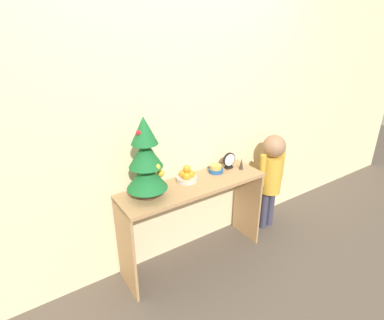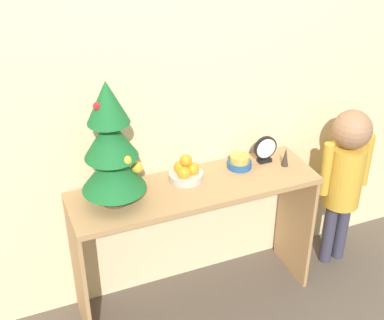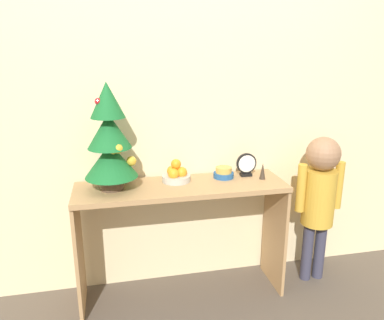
% 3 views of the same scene
% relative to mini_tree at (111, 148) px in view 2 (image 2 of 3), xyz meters
% --- Properties ---
extents(ground_plane, '(12.00, 12.00, 0.00)m').
position_rel_mini_tree_xyz_m(ground_plane, '(0.40, -0.20, -1.04)').
color(ground_plane, brown).
extents(back_wall, '(7.00, 0.05, 2.50)m').
position_rel_mini_tree_xyz_m(back_wall, '(0.40, 0.22, 0.21)').
color(back_wall, beige).
rests_on(back_wall, ground_plane).
extents(console_table, '(1.26, 0.37, 0.75)m').
position_rel_mini_tree_xyz_m(console_table, '(0.40, -0.02, -0.46)').
color(console_table, tan).
rests_on(console_table, ground_plane).
extents(mini_tree, '(0.30, 0.30, 0.61)m').
position_rel_mini_tree_xyz_m(mini_tree, '(0.00, 0.00, 0.00)').
color(mini_tree, '#4C3828').
rests_on(mini_tree, console_table).
extents(fruit_bowl, '(0.18, 0.18, 0.14)m').
position_rel_mini_tree_xyz_m(fruit_bowl, '(0.38, 0.06, -0.25)').
color(fruit_bowl, '#B7B2A8').
rests_on(fruit_bowl, console_table).
extents(singing_bowl, '(0.13, 0.13, 0.07)m').
position_rel_mini_tree_xyz_m(singing_bowl, '(0.69, 0.06, -0.26)').
color(singing_bowl, '#235189').
rests_on(singing_bowl, console_table).
extents(desk_clock, '(0.13, 0.04, 0.15)m').
position_rel_mini_tree_xyz_m(desk_clock, '(0.84, 0.06, -0.22)').
color(desk_clock, black).
rests_on(desk_clock, console_table).
extents(figurine, '(0.04, 0.04, 0.10)m').
position_rel_mini_tree_xyz_m(figurine, '(0.92, -0.01, -0.24)').
color(figurine, '#382D23').
rests_on(figurine, console_table).
extents(child_figure, '(0.33, 0.22, 1.00)m').
position_rel_mini_tree_xyz_m(child_figure, '(1.32, -0.03, -0.40)').
color(child_figure, '#38384C').
rests_on(child_figure, ground_plane).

